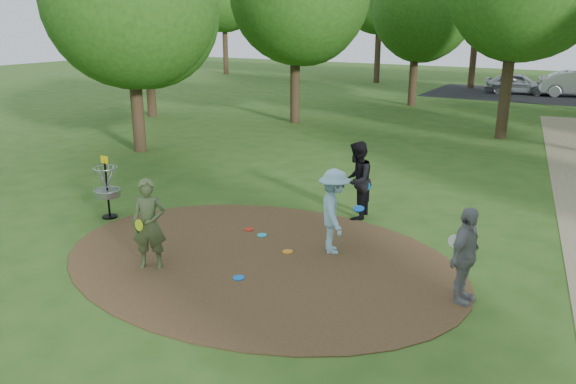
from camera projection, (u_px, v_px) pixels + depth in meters
The scene contains 13 objects.
ground at pixel (258, 259), 11.29m from camera, with size 100.00×100.00×0.00m, color #2D5119.
dirt_clearing at pixel (258, 259), 11.29m from camera, with size 8.40×8.40×0.02m, color #47301C.
parking_lot at pixel (544, 96), 35.17m from camera, with size 14.00×8.00×0.01m, color black.
player_observer_with_disc at pixel (149, 224), 10.67m from camera, with size 0.78×0.69×1.78m.
player_throwing_with_disc at pixel (334, 212), 11.40m from camera, with size 1.23×1.32×1.77m.
player_walking_with_disc at pixel (357, 180), 13.38m from camera, with size 0.86×1.02×1.89m.
player_waiting_with_disc at pixel (465, 256), 9.35m from camera, with size 0.60×1.05×1.70m.
disc_ground_cyan at pixel (262, 235), 12.48m from camera, with size 0.22×0.22×0.02m, color #1BC7DE.
disc_ground_blue at pixel (239, 278), 10.42m from camera, with size 0.22×0.22×0.02m, color blue.
disc_ground_red at pixel (249, 229), 12.82m from camera, with size 0.22×0.22×0.02m, color red.
car_left at pixel (517, 83), 36.04m from camera, with size 1.58×3.92×1.34m, color #B2B4BA.
disc_ground_orange at pixel (288, 252), 11.59m from camera, with size 0.22×0.22×0.02m, color orange.
disc_golf_basket at pixel (107, 183), 13.43m from camera, with size 0.63×0.63×1.54m.
Camera 1 is at (5.70, -8.70, 4.63)m, focal length 35.00 mm.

